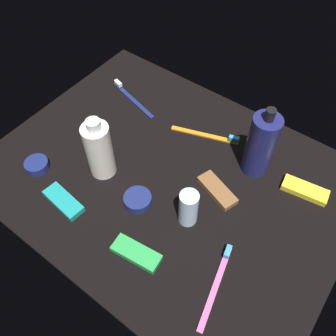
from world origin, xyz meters
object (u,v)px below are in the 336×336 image
toothbrush_pink (217,281)px  snack_bar_yellow (305,190)px  bodywash_bottle (99,150)px  toothbrush_orange (209,135)px  cream_tin_left (37,165)px  cream_tin_right (138,200)px  lotion_bottle (261,145)px  snack_bar_green (136,253)px  toothbrush_navy (131,97)px  snack_bar_brown (217,190)px  deodorant_stick (188,208)px  snack_bar_teal (63,201)px

toothbrush_pink → snack_bar_yellow: size_ratio=1.71×
toothbrush_pink → bodywash_bottle: bearing=169.0°
toothbrush_orange → cream_tin_left: (-28.19, -33.58, 0.48)cm
bodywash_bottle → cream_tin_right: (12.61, -2.21, -6.55)cm
lotion_bottle → snack_bar_green: size_ratio=1.85×
toothbrush_navy → cream_tin_right: same height
toothbrush_pink → cream_tin_left: size_ratio=3.12×
bodywash_bottle → toothbrush_pink: bodywash_bottle is taller
lotion_bottle → cream_tin_right: bearing=-123.4°
toothbrush_orange → toothbrush_pink: bearing=-55.0°
toothbrush_orange → snack_bar_yellow: size_ratio=1.67×
snack_bar_brown → toothbrush_orange: bearing=147.7°
snack_bar_green → toothbrush_orange: bearing=91.6°
toothbrush_orange → cream_tin_left: 43.85cm
toothbrush_orange → cream_tin_left: same height
cream_tin_right → deodorant_stick: bearing=15.6°
lotion_bottle → snack_bar_teal: size_ratio=1.85×
snack_bar_green → snack_bar_teal: same height
lotion_bottle → toothbrush_navy: lotion_bottle is taller
snack_bar_brown → cream_tin_left: bearing=-133.6°
toothbrush_pink → snack_bar_green: (-16.47, -5.02, 0.14)cm
bodywash_bottle → toothbrush_navy: bodywash_bottle is taller
bodywash_bottle → snack_bar_yellow: bodywash_bottle is taller
toothbrush_navy → cream_tin_left: 32.65cm
toothbrush_pink → snack_bar_brown: bearing=122.1°
toothbrush_navy → deodorant_stick: bearing=-32.4°
lotion_bottle → bodywash_bottle: (-28.96, -22.56, -0.78)cm
snack_bar_brown → cream_tin_right: bearing=-115.6°
snack_bar_green → snack_bar_teal: size_ratio=1.00×
toothbrush_orange → snack_bar_brown: (10.74, -13.43, 0.14)cm
bodywash_bottle → deodorant_stick: bearing=2.4°
toothbrush_pink → snack_bar_green: 17.22cm
snack_bar_green → snack_bar_yellow: same height
snack_bar_brown → snack_bar_green: 23.70cm
toothbrush_navy → snack_bar_yellow: 52.95cm
toothbrush_orange → toothbrush_pink: same height
deodorant_stick → snack_bar_brown: (1.46, 9.93, -3.95)cm
lotion_bottle → snack_bar_green: lotion_bottle is taller
snack_bar_green → cream_tin_right: cream_tin_right is taller
snack_bar_teal → snack_bar_yellow: (42.70, 35.54, 0.00)cm
lotion_bottle → deodorant_stick: bearing=-102.6°
toothbrush_orange → cream_tin_right: same height
snack_bar_green → snack_bar_teal: bearing=173.4°
toothbrush_pink → cream_tin_right: size_ratio=2.79×
snack_bar_teal → toothbrush_navy: bearing=111.9°
snack_bar_green → cream_tin_left: 33.95cm
deodorant_stick → cream_tin_left: deodorant_stick is taller
toothbrush_navy → toothbrush_pink: same height
cream_tin_left → snack_bar_green: bearing=-5.1°
snack_bar_yellow → toothbrush_pink: bearing=-107.6°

